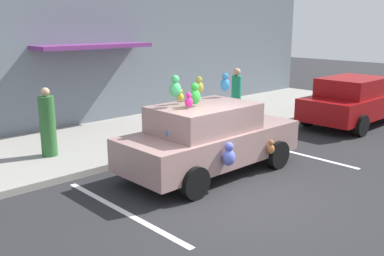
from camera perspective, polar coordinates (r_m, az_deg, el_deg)
The scene contains 10 objects.
ground_plane at distance 8.28m, azimuth 5.44°, elevation -9.37°, with size 60.00×60.00×0.00m, color #262628.
sidewalk at distance 11.96m, azimuth -12.82°, elevation -1.98°, with size 24.00×4.00×0.15m, color gray.
storefront_building at distance 13.44m, azimuth -18.29°, elevation 12.85°, with size 24.00×1.25×6.40m.
parking_stripe_front at distance 11.42m, azimuth 13.04°, elevation -3.11°, with size 0.12×3.60×0.01m, color silver.
parking_stripe_rear at distance 7.88m, azimuth -9.10°, elevation -10.72°, with size 0.12×3.60×0.01m, color silver.
plush_covered_car at distance 9.43m, azimuth 2.24°, elevation -1.27°, with size 4.19×2.03×2.20m.
parked_sedan_behind at distance 14.90m, azimuth 20.49°, elevation 3.38°, with size 4.16×1.98×1.54m.
teddy_bear_on_sidewalk at distance 12.96m, azimuth 2.96°, elevation 1.41°, with size 0.38×0.31×0.72m.
pedestrian_walking_past at distance 10.73m, azimuth -18.41°, elevation 0.40°, with size 0.37×0.37×1.63m.
pedestrian_by_lamp at distance 13.94m, azimuth 5.82°, elevation 4.20°, with size 0.31×0.31×1.69m.
Camera 1 is at (-5.76, -4.99, 3.24)m, focal length 40.64 mm.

